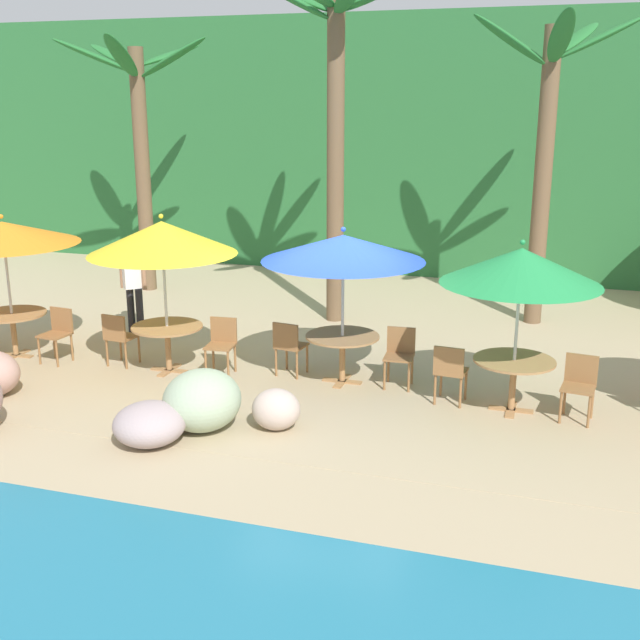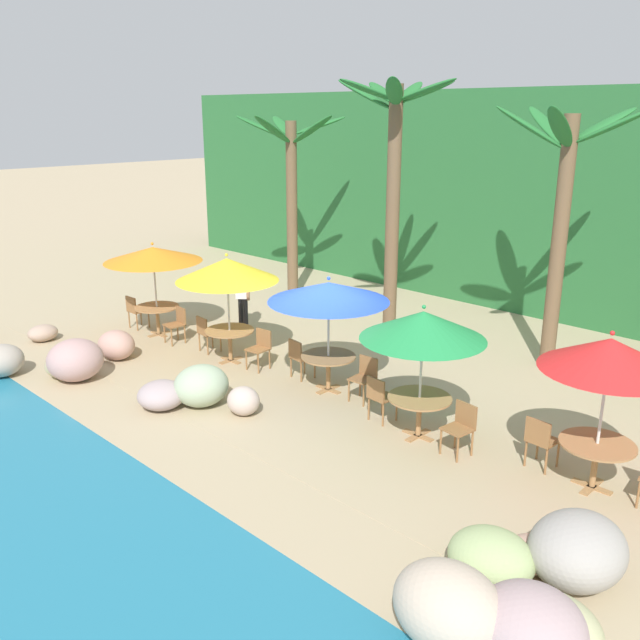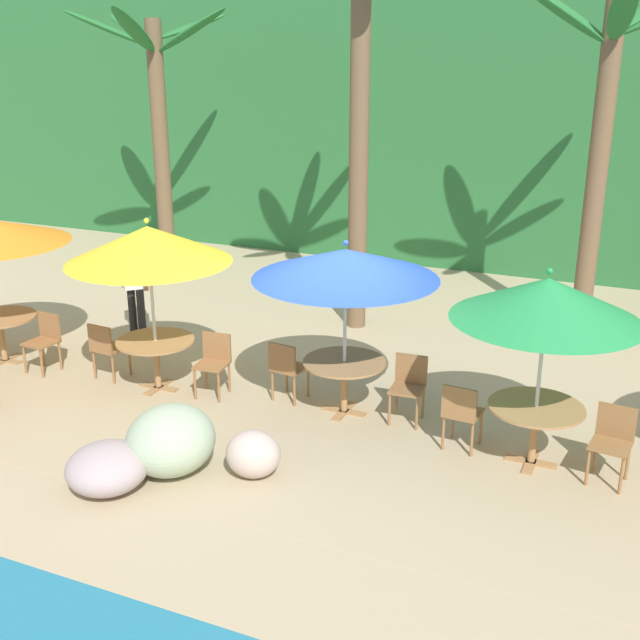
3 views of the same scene
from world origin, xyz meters
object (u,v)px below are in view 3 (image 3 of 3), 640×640
at_px(dining_table_blue, 344,370).
at_px(umbrella_green, 547,299).
at_px(chair_orange_seaward, 45,338).
at_px(chair_yellow_seaward, 214,359).
at_px(chair_blue_inland, 287,367).
at_px(umbrella_yellow, 148,244).
at_px(palm_tree_second, 359,77).
at_px(umbrella_blue, 346,264).
at_px(waiter_in_white, 134,281).
at_px(dining_table_orange, 0,324).
at_px(chair_green_seaward, 613,438).
at_px(dining_table_green, 535,416).
at_px(chair_yellow_inland, 106,347).
at_px(palm_tree_third, 603,116).
at_px(chair_green_inland, 461,412).
at_px(dining_table_yellow, 156,348).
at_px(chair_blue_seaward, 409,383).
at_px(palm_tree_nearest, 157,105).

xyz_separation_m(dining_table_blue, umbrella_green, (2.52, -0.39, 1.41)).
bearing_deg(umbrella_green, chair_orange_seaward, -179.76).
xyz_separation_m(chair_yellow_seaward, chair_blue_inland, (1.04, 0.17, 0.00)).
bearing_deg(umbrella_yellow, palm_tree_second, 66.20).
bearing_deg(umbrella_green, umbrella_blue, 171.27).
distance_m(chair_blue_inland, waiter_in_white, 3.66).
bearing_deg(chair_blue_inland, umbrella_yellow, -169.39).
bearing_deg(chair_orange_seaward, dining_table_orange, -179.50).
height_order(chair_yellow_seaward, chair_green_seaward, same).
xyz_separation_m(dining_table_blue, palm_tree_second, (-1.11, 3.33, 3.56)).
xyz_separation_m(dining_table_orange, chair_blue_inland, (4.66, 0.44, -0.10)).
height_order(dining_table_blue, chair_blue_inland, chair_blue_inland).
bearing_deg(palm_tree_second, dining_table_green, -45.62).
distance_m(chair_yellow_seaward, dining_table_green, 4.42).
distance_m(dining_table_orange, dining_table_green, 8.03).
distance_m(chair_blue_inland, umbrella_green, 3.72).
bearing_deg(chair_blue_inland, chair_yellow_inland, -172.22).
relative_size(chair_green_seaward, palm_tree_third, 0.16).
relative_size(chair_green_seaward, chair_green_inland, 1.00).
bearing_deg(dining_table_blue, waiter_in_white, 162.95).
relative_size(dining_table_yellow, dining_table_blue, 1.00).
bearing_deg(chair_green_seaward, chair_green_inland, -179.77).
distance_m(chair_orange_seaward, chair_green_seaward, 8.03).
height_order(dining_table_orange, umbrella_green, umbrella_green).
height_order(chair_orange_seaward, chair_yellow_seaward, same).
distance_m(chair_blue_seaward, waiter_in_white, 5.25).
bearing_deg(chair_blue_seaward, dining_table_orange, -174.90).
bearing_deg(chair_blue_inland, umbrella_blue, -1.19).
height_order(dining_table_green, waiter_in_white, waiter_in_white).
height_order(dining_table_yellow, umbrella_blue, umbrella_blue).
height_order(chair_yellow_seaward, dining_table_blue, chair_yellow_seaward).
relative_size(dining_table_orange, umbrella_yellow, 0.44).
bearing_deg(chair_blue_seaward, palm_tree_nearest, 146.77).
bearing_deg(umbrella_blue, waiter_in_white, 162.95).
bearing_deg(waiter_in_white, chair_blue_seaward, -12.84).
height_order(chair_orange_seaward, umbrella_blue, umbrella_blue).
bearing_deg(chair_green_seaward, palm_tree_third, 99.99).
bearing_deg(palm_tree_second, chair_blue_inland, -85.52).
relative_size(dining_table_yellow, chair_blue_inland, 1.26).
bearing_deg(chair_yellow_seaward, dining_table_blue, 4.65).
xyz_separation_m(chair_blue_seaward, waiter_in_white, (-5.09, 1.16, 0.47)).
height_order(umbrella_green, chair_green_inland, umbrella_green).
height_order(dining_table_yellow, umbrella_green, umbrella_green).
bearing_deg(dining_table_orange, umbrella_blue, 4.40).
xyz_separation_m(chair_blue_seaward, umbrella_green, (1.68, -0.53, 1.51)).
relative_size(chair_orange_seaward, palm_tree_nearest, 0.16).
relative_size(umbrella_blue, palm_tree_nearest, 0.45).
xyz_separation_m(dining_table_orange, waiter_in_white, (1.26, 1.73, 0.37)).
bearing_deg(chair_blue_inland, dining_table_blue, -1.19).
xyz_separation_m(palm_tree_third, waiter_in_white, (-6.80, -2.99, -2.63)).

